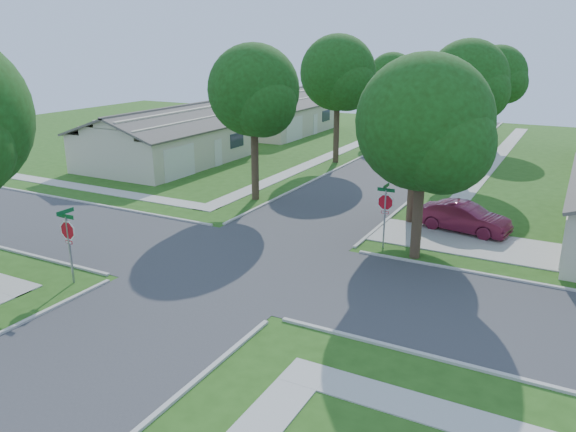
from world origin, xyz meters
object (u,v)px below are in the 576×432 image
at_px(tree_e_near, 418,113).
at_px(tree_e_mid, 468,84).
at_px(house_nw_near, 170,143).
at_px(tree_w_mid, 339,76).
at_px(car_curb_west, 427,122).
at_px(car_driveway, 464,218).
at_px(tree_e_far, 498,77).
at_px(tree_w_near, 255,95).
at_px(house_nw_far, 277,117).
at_px(stop_sign_sw, 68,234).
at_px(tree_w_far, 392,80).
at_px(stop_sign_ne, 385,205).
at_px(car_curb_east, 467,140).
at_px(tree_ne_corner, 425,129).

height_order(tree_e_near, tree_e_mid, tree_e_mid).
bearing_deg(tree_e_near, house_nw_near, 163.89).
distance_m(tree_w_mid, car_curb_west, 22.19).
bearing_deg(tree_w_mid, car_curb_west, 86.14).
xyz_separation_m(house_nw_near, car_driveway, (23.44, -6.30, -0.79)).
bearing_deg(tree_w_mid, tree_e_far, 54.15).
xyz_separation_m(tree_e_far, tree_w_mid, (-9.39, -13.00, 0.51)).
distance_m(tree_e_far, tree_w_near, 26.71).
height_order(house_nw_far, car_driveway, house_nw_far).
distance_m(stop_sign_sw, tree_w_far, 38.86).
height_order(stop_sign_sw, house_nw_far, house_nw_far).
bearing_deg(stop_sign_ne, tree_e_near, 89.32).
height_order(tree_e_far, house_nw_far, tree_e_far).
bearing_deg(house_nw_near, tree_e_near, -16.11).
bearing_deg(car_curb_east, house_nw_far, -175.79).
bearing_deg(tree_e_mid, car_driveway, -77.66).
height_order(tree_e_near, car_curb_east, tree_e_near).
height_order(tree_e_far, house_nw_near, tree_e_far).
xyz_separation_m(tree_e_mid, house_nw_far, (-20.75, 10.99, -4.74)).
bearing_deg(car_driveway, tree_e_mid, 21.89).
xyz_separation_m(tree_e_near, house_nw_near, (-20.74, 5.99, -4.13)).
height_order(stop_sign_sw, tree_e_far, tree_e_far).
distance_m(tree_ne_corner, house_nw_far, 35.90).
bearing_deg(tree_e_far, tree_e_mid, -89.98).
relative_size(stop_sign_sw, tree_w_mid, 0.31).
bearing_deg(tree_w_far, car_curb_east, -19.67).
height_order(car_driveway, car_curb_east, car_curb_east).
xyz_separation_m(car_driveway, car_curb_west, (-10.65, 33.65, -0.13)).
bearing_deg(house_nw_far, tree_w_near, -63.73).
distance_m(house_nw_near, car_driveway, 24.29).
bearing_deg(car_curb_east, car_curb_west, 126.44).
xyz_separation_m(tree_e_mid, tree_w_far, (-9.41, 13.00, -0.75)).
relative_size(house_nw_far, car_driveway, 3.09).
height_order(house_nw_near, house_nw_far, same).
relative_size(tree_w_mid, car_curb_east, 2.05).
relative_size(tree_e_near, car_driveway, 1.88).
distance_m(tree_e_far, car_driveway, 25.99).
height_order(tree_ne_corner, car_curb_east, tree_ne_corner).
bearing_deg(car_driveway, house_nw_near, 84.51).
bearing_deg(stop_sign_sw, tree_ne_corner, 38.84).
xyz_separation_m(stop_sign_sw, car_curb_west, (1.50, 47.05, -1.44)).
bearing_deg(stop_sign_sw, tree_e_mid, 69.80).
bearing_deg(tree_e_far, tree_w_mid, -125.85).
xyz_separation_m(tree_w_near, house_nw_far, (-11.35, 22.99, -4.60)).
height_order(tree_e_near, car_curb_west, tree_e_near).
relative_size(tree_e_mid, tree_ne_corner, 1.06).
xyz_separation_m(tree_ne_corner, car_curb_east, (-3.16, 26.99, -4.80)).
height_order(stop_sign_sw, car_curb_west, stop_sign_sw).
bearing_deg(tree_e_mid, car_curb_east, 98.69).
distance_m(house_nw_near, house_nw_far, 17.00).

